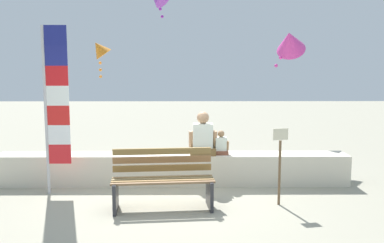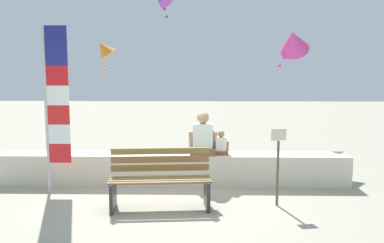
{
  "view_description": "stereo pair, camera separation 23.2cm",
  "coord_description": "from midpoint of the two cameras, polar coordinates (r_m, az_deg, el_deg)",
  "views": [
    {
      "loc": [
        0.3,
        -6.74,
        2.13
      ],
      "look_at": [
        0.36,
        0.81,
        1.16
      ],
      "focal_mm": 39.16,
      "sensor_mm": 36.0,
      "label": 1
    },
    {
      "loc": [
        0.53,
        -6.74,
        2.13
      ],
      "look_at": [
        0.36,
        0.81,
        1.16
      ],
      "focal_mm": 39.16,
      "sensor_mm": 36.0,
      "label": 2
    }
  ],
  "objects": [
    {
      "name": "seawall_ledge",
      "position": [
        7.78,
        -1.83,
        -6.43
      ],
      "size": [
        6.42,
        0.55,
        0.56
      ],
      "primitive_type": "cube",
      "color": "beige",
      "rests_on": "ground"
    },
    {
      "name": "flag_banner",
      "position": [
        7.36,
        -17.44,
        2.71
      ],
      "size": [
        0.42,
        0.05,
        2.82
      ],
      "color": "#B7B7BC",
      "rests_on": "ground"
    },
    {
      "name": "sign_post",
      "position": [
        6.62,
        12.62,
        -5.16
      ],
      "size": [
        0.24,
        0.06,
        1.21
      ],
      "color": "brown",
      "rests_on": "ground"
    },
    {
      "name": "person_child",
      "position": [
        7.65,
        4.83,
        -3.23
      ],
      "size": [
        0.29,
        0.21,
        0.44
      ],
      "color": "brown",
      "rests_on": "seawall_ledge"
    },
    {
      "name": "kite_orange",
      "position": [
        11.11,
        -11.29,
        9.64
      ],
      "size": [
        0.66,
        0.71,
        1.04
      ],
      "color": "orange"
    },
    {
      "name": "kite_magenta",
      "position": [
        9.81,
        14.32,
        10.54
      ],
      "size": [
        0.92,
        1.01,
        0.99
      ],
      "color": "#DB3D9E"
    },
    {
      "name": "person_adult",
      "position": [
        7.61,
        2.36,
        -2.24
      ],
      "size": [
        0.51,
        0.38,
        0.79
      ],
      "color": "brown",
      "rests_on": "seawall_ledge"
    },
    {
      "name": "park_bench",
      "position": [
        6.48,
        -3.32,
        -8.07
      ],
      "size": [
        1.58,
        0.74,
        0.88
      ],
      "color": "#826142",
      "rests_on": "ground"
    },
    {
      "name": "ground_plane",
      "position": [
        7.08,
        -2.18,
        -10.2
      ],
      "size": [
        40.0,
        40.0,
        0.0
      ],
      "primitive_type": "plane",
      "color": "gray"
    }
  ]
}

